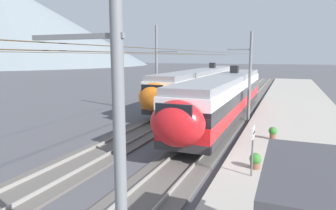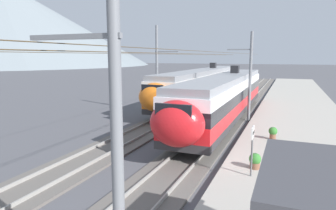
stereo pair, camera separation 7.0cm
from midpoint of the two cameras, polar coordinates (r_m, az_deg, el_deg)
ground_plane at (r=15.48m, az=6.19°, el=-11.28°), size 400.00×400.00×0.00m
platform_slab at (r=14.98m, az=25.04°, el=-12.25°), size 120.00×7.53×0.29m
track_near at (r=15.70m, az=2.94°, el=-10.66°), size 120.00×3.00×0.28m
track_far at (r=17.75m, az=-11.99°, el=-8.48°), size 120.00×3.00×0.28m
train_near_platform at (r=25.15m, az=10.78°, el=1.82°), size 24.62×2.98×4.27m
train_far_track at (r=36.31m, az=6.56°, el=4.19°), size 29.44×2.97×4.27m
catenary_mast_west at (r=5.81m, az=-10.74°, el=-3.62°), size 45.42×2.10×7.97m
catenary_mast_mid at (r=25.55m, az=14.94°, el=5.57°), size 45.42×2.10×7.38m
catenary_mast_far_side at (r=28.15m, az=-2.00°, el=6.91°), size 45.42×2.27×8.21m
platform_sign at (r=13.31m, az=15.71°, el=-6.44°), size 0.70×0.08×2.19m
passenger_walking at (r=9.28m, az=18.35°, el=-18.04°), size 0.53×0.22×1.69m
potted_plant_platform_edge at (r=19.80m, az=19.24°, el=-4.89°), size 0.52×0.52×0.79m
potted_plant_by_shelter at (r=14.60m, az=16.16°, el=-10.04°), size 0.55×0.55×0.73m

